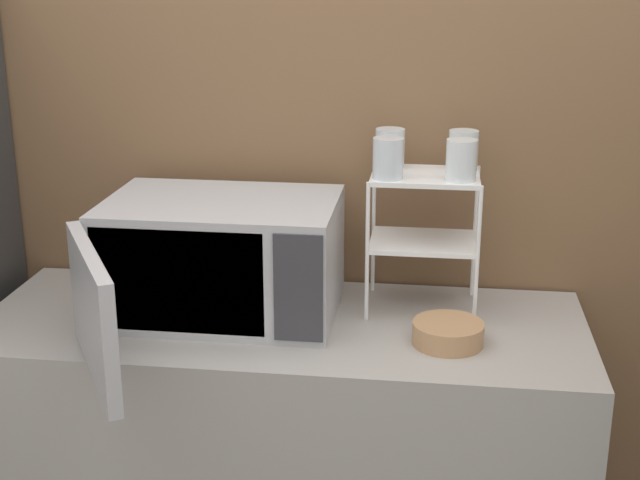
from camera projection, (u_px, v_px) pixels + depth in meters
wall_back at (301, 144)px, 2.39m from camera, size 8.00×0.06×2.60m
microwave at (216, 259)px, 2.19m from camera, size 0.59×0.78×0.29m
dish_rack at (424, 213)px, 2.20m from camera, size 0.27×0.21×0.35m
glass_front_left at (388, 158)px, 2.11m from camera, size 0.07×0.07×0.10m
glass_back_right at (463, 150)px, 2.20m from camera, size 0.07×0.07×0.10m
glass_front_right at (461, 160)px, 2.10m from camera, size 0.07×0.07×0.10m
glass_back_left at (390, 148)px, 2.22m from camera, size 0.07×0.07×0.10m
bowl at (448, 334)px, 2.06m from camera, size 0.17×0.17×0.05m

